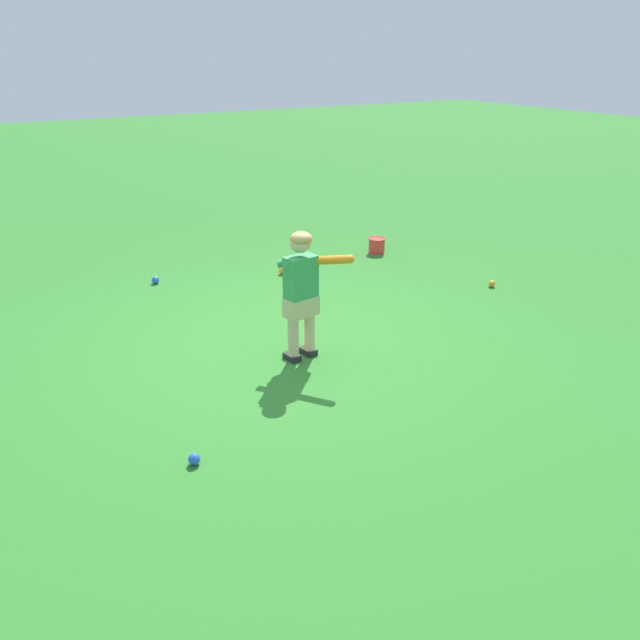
% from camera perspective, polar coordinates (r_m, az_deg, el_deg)
% --- Properties ---
extents(ground_plane, '(40.00, 40.00, 0.00)m').
position_cam_1_polar(ground_plane, '(5.66, -3.27, -2.08)').
color(ground_plane, '#2D7528').
extents(child_batter, '(0.51, 0.50, 1.08)m').
position_cam_1_polar(child_batter, '(5.15, -1.61, 3.20)').
color(child_batter, '#232328').
rests_on(child_batter, ground).
extents(play_ball_behind_batter, '(0.08, 0.08, 0.08)m').
position_cam_1_polar(play_ball_behind_batter, '(7.28, -14.30, 3.44)').
color(play_ball_behind_batter, blue).
rests_on(play_ball_behind_batter, ground).
extents(play_ball_by_bucket, '(0.08, 0.08, 0.08)m').
position_cam_1_polar(play_ball_by_bucket, '(4.17, -11.02, -11.94)').
color(play_ball_by_bucket, blue).
rests_on(play_ball_by_bucket, ground).
extents(play_ball_far_right, '(0.07, 0.07, 0.07)m').
position_cam_1_polar(play_ball_far_right, '(7.20, 14.91, 3.10)').
color(play_ball_far_right, orange).
rests_on(play_ball_far_right, ground).
extents(play_ball_midfield, '(0.09, 0.09, 0.09)m').
position_cam_1_polar(play_ball_midfield, '(7.36, -3.31, 4.37)').
color(play_ball_midfield, orange).
rests_on(play_ball_midfield, ground).
extents(toy_bucket, '(0.22, 0.22, 0.19)m').
position_cam_1_polar(toy_bucket, '(8.16, 5.02, 6.59)').
color(toy_bucket, red).
rests_on(toy_bucket, ground).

